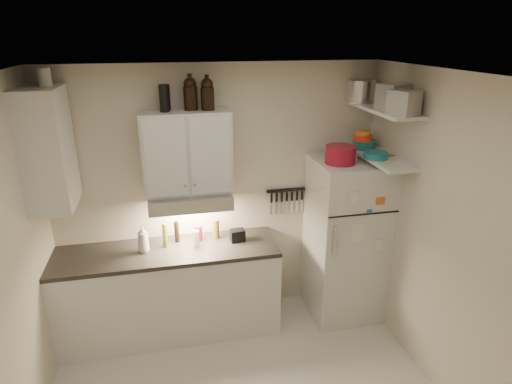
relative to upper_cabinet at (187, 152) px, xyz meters
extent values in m
cube|color=white|center=(0.30, -1.33, 0.78)|extent=(3.20, 3.00, 0.02)
cube|color=beige|center=(0.30, 0.18, -0.53)|extent=(3.20, 0.02, 2.60)
cube|color=beige|center=(1.91, -1.33, -0.53)|extent=(0.02, 3.00, 2.60)
cube|color=silver|center=(-0.25, -0.14, -1.39)|extent=(2.10, 0.60, 0.88)
cube|color=#292523|center=(-0.25, -0.14, -0.93)|extent=(2.10, 0.62, 0.04)
cube|color=silver|center=(0.00, 0.00, 0.00)|extent=(0.80, 0.33, 0.75)
cube|color=silver|center=(-1.14, -0.14, 0.12)|extent=(0.33, 0.55, 1.00)
cube|color=silver|center=(0.00, -0.06, -0.44)|extent=(0.76, 0.46, 0.12)
cube|color=silver|center=(1.55, -0.18, -0.98)|extent=(0.70, 0.68, 1.70)
cube|color=silver|center=(1.75, -0.31, 0.38)|extent=(0.30, 0.95, 0.03)
cube|color=silver|center=(1.75, -0.31, -0.07)|extent=(0.30, 0.95, 0.03)
cube|color=black|center=(1.00, 0.15, -0.51)|extent=(0.42, 0.02, 0.03)
cylinder|color=maroon|center=(1.40, -0.24, -0.04)|extent=(0.31, 0.31, 0.17)
cube|color=#D55D1A|center=(1.79, -0.28, -0.09)|extent=(0.23, 0.26, 0.08)
cylinder|color=silver|center=(1.54, -0.25, -0.08)|extent=(0.06, 0.06, 0.09)
cylinder|color=silver|center=(1.69, 0.05, 0.49)|extent=(0.39, 0.39, 0.21)
cube|color=#AAAAAD|center=(1.75, -0.44, 0.50)|extent=(0.28, 0.26, 0.22)
cube|color=#AAAAAD|center=(1.73, -0.67, 0.49)|extent=(0.27, 0.27, 0.20)
cylinder|color=#166A7B|center=(1.72, -0.06, -0.01)|extent=(0.22, 0.22, 0.09)
cylinder|color=red|center=(1.69, -0.08, 0.07)|extent=(0.18, 0.18, 0.05)
cylinder|color=orange|center=(1.69, -0.08, 0.12)|extent=(0.14, 0.14, 0.04)
cylinder|color=#166A7B|center=(1.68, -0.39, -0.02)|extent=(0.26, 0.26, 0.06)
cylinder|color=black|center=(-0.15, 0.08, 0.49)|extent=(0.10, 0.10, 0.22)
cylinder|color=black|center=(-0.17, -0.02, 0.49)|extent=(0.10, 0.10, 0.23)
cylinder|color=silver|center=(-1.08, -0.07, 0.70)|extent=(0.14, 0.14, 0.14)
imported|color=silver|center=(-0.46, -0.13, -0.75)|extent=(0.12, 0.13, 0.30)
cylinder|color=brown|center=(0.24, 0.01, -0.80)|extent=(0.08, 0.08, 0.20)
cylinder|color=#66691A|center=(-0.26, -0.07, -0.78)|extent=(0.06, 0.06, 0.24)
cylinder|color=black|center=(-0.14, 0.01, -0.80)|extent=(0.05, 0.05, 0.22)
cylinder|color=silver|center=(0.03, -0.13, -0.82)|extent=(0.06, 0.06, 0.17)
cylinder|color=maroon|center=(0.07, 0.01, -0.83)|extent=(0.09, 0.09, 0.15)
cube|color=black|center=(0.44, -0.10, -0.85)|extent=(0.15, 0.11, 0.12)
camera|label=1|loc=(-0.19, -3.82, 1.03)|focal=30.00mm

